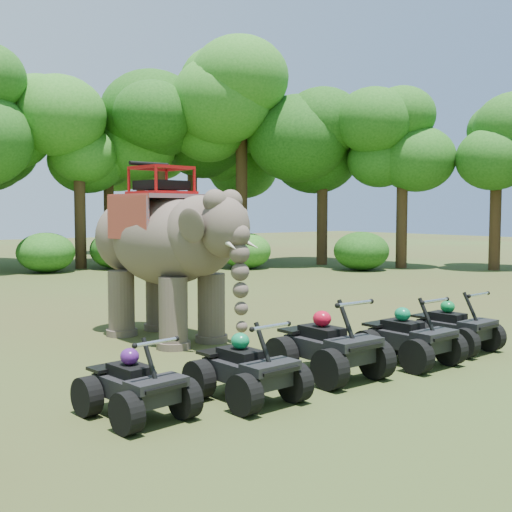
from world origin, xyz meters
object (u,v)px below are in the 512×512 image
object	(u,v)px
atv_1	(246,360)
atv_3	(409,330)
elephant	(165,251)
atv_0	(135,376)
atv_4	(454,320)
atv_2	(329,337)

from	to	relation	value
atv_1	atv_3	size ratio (longest dim) A/B	0.96
elephant	atv_0	bearing A→B (deg)	-130.40
atv_0	elephant	bearing A→B (deg)	50.21
atv_0	atv_4	bearing A→B (deg)	-6.74
atv_2	atv_3	size ratio (longest dim) A/B	1.08
elephant	atv_3	distance (m)	5.52
elephant	atv_1	distance (m)	5.16
atv_0	atv_4	distance (m)	7.05
atv_1	atv_2	size ratio (longest dim) A/B	0.89
atv_2	elephant	bearing A→B (deg)	97.22
atv_2	atv_4	xyz separation A→B (m)	(3.46, 0.00, -0.07)
elephant	atv_0	world-z (taller)	elephant
atv_0	atv_3	xyz separation A→B (m)	(5.42, -0.21, 0.06)
elephant	atv_3	world-z (taller)	elephant
atv_4	atv_0	bearing A→B (deg)	175.95
atv_4	elephant	bearing A→B (deg)	127.87
atv_1	atv_2	xyz separation A→B (m)	(1.92, 0.27, 0.07)
atv_0	atv_2	world-z (taller)	atv_2
atv_2	atv_3	world-z (taller)	atv_2
atv_0	atv_3	size ratio (longest dim) A/B	0.91
atv_1	atv_4	world-z (taller)	atv_4
elephant	atv_2	bearing A→B (deg)	-89.44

